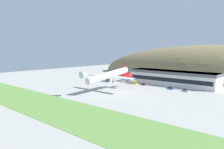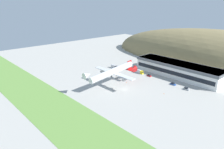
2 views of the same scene
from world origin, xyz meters
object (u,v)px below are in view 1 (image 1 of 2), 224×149
Objects in this scene: service_car_1 at (144,85)px; traffic_cone_0 at (122,89)px; fuel_truck at (133,82)px; cargo_airplane at (109,75)px; box_truck at (106,80)px; traffic_cone_1 at (165,94)px; service_car_2 at (185,91)px; service_car_0 at (170,88)px; terminal_building at (172,77)px.

service_car_1 is 24.36m from traffic_cone_0.
service_car_1 is 0.56× the size of fuel_truck.
cargo_airplane is 45.52m from box_truck.
cargo_airplane reaches higher than service_car_1.
fuel_truck is at bearing 152.81° from traffic_cone_1.
fuel_truck reaches higher than traffic_cone_1.
traffic_cone_1 is at bearing -109.43° from service_car_2.
traffic_cone_1 is (5.44, -18.68, -0.38)m from service_car_0.
box_truck is at bearing 167.51° from traffic_cone_1.
traffic_cone_1 is at bearing -73.77° from service_car_0.
cargo_airplane is at bearing -108.67° from terminal_building.
service_car_0 reaches higher than traffic_cone_0.
box_truck reaches higher than service_car_2.
terminal_building is at bearing 49.36° from service_car_1.
traffic_cone_1 is at bearing -34.95° from service_car_1.
service_car_1 is at bearing 85.00° from cargo_airplane.
terminal_building reaches higher than service_car_0.
service_car_2 reaches higher than traffic_cone_0.
cargo_airplane is 83.61× the size of traffic_cone_1.
fuel_truck reaches higher than service_car_1.
terminal_building reaches higher than traffic_cone_0.
terminal_building reaches higher than fuel_truck.
terminal_building is 1.50× the size of cargo_airplane.
box_truck is at bearing -170.21° from service_car_1.
cargo_airplane is 10.73× the size of service_car_0.
service_car_0 is 59.29m from box_truck.
terminal_building is 41.08m from traffic_cone_1.
fuel_truck is (-10.33, -0.10, 0.82)m from service_car_1.
service_car_0 is 1.10× the size of service_car_1.
service_car_2 reaches higher than traffic_cone_1.
service_car_0 is at bearing -2.73° from fuel_truck.
cargo_airplane is 16.60m from traffic_cone_0.
service_car_0 is at bearing 106.23° from traffic_cone_1.
service_car_2 is 7.57× the size of traffic_cone_1.
traffic_cone_0 is at bearing -70.96° from fuel_truck.
terminal_building is 9.89× the size of fuel_truck.
service_car_2 is 45.78m from fuel_truck.
traffic_cone_0 is at bearing -28.57° from box_truck.
terminal_building is 57.87m from cargo_airplane.
fuel_truck is at bearing 177.27° from service_car_0.
fuel_truck reaches higher than traffic_cone_0.
cargo_airplane is 11.04× the size of service_car_2.
terminal_building is 22.00m from service_car_0.
traffic_cone_0 is at bearing -94.68° from service_car_1.
box_truck reaches higher than service_car_0.
service_car_1 is at bearing 145.05° from traffic_cone_1.
terminal_building is 24.08m from service_car_1.
terminal_building reaches higher than service_car_1.
traffic_cone_0 is (-37.33, -21.30, -0.42)m from service_car_2.
fuel_truck is (-45.68, 2.88, 0.74)m from service_car_2.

